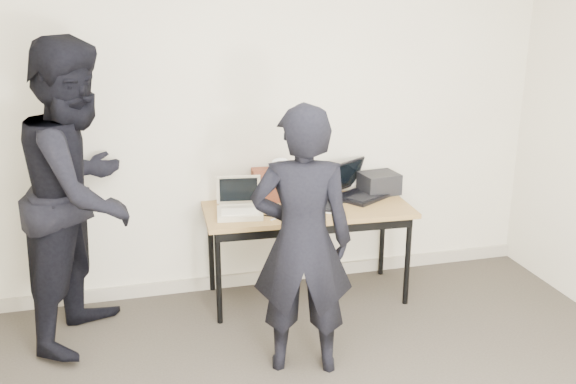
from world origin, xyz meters
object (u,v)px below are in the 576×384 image
object	(u,v)px
leather_satchel	(276,184)
equipment_box	(379,183)
laptop_center	(310,199)
person_typist	(302,242)
person_observer	(81,193)
laptop_beige	(239,207)
laptop_right	(357,189)
desk	(308,215)

from	to	relation	value
leather_satchel	equipment_box	distance (m)	0.81
laptop_center	person_typist	xyz separation A→B (m)	(-0.31, -0.90, 0.05)
person_observer	laptop_beige	bearing A→B (deg)	-60.77
laptop_right	leather_satchel	bearing A→B (deg)	140.10
laptop_beige	leather_satchel	world-z (taller)	same
laptop_right	equipment_box	xyz separation A→B (m)	(0.20, 0.04, 0.02)
laptop_beige	leather_satchel	xyz separation A→B (m)	(0.33, 0.24, 0.08)
laptop_center	person_observer	world-z (taller)	person_observer
laptop_center	desk	bearing A→B (deg)	-127.08
laptop_beige	equipment_box	size ratio (longest dim) A/B	1.28
laptop_right	person_typist	distance (m)	1.26
laptop_center	leather_satchel	xyz separation A→B (m)	(-0.20, 0.20, 0.07)
laptop_right	equipment_box	bearing A→B (deg)	-21.91
laptop_right	person_observer	bearing A→B (deg)	155.01
desk	person_typist	bearing A→B (deg)	-105.90
equipment_box	person_observer	size ratio (longest dim) A/B	0.14
laptop_right	person_observer	xyz separation A→B (m)	(-1.98, -0.28, 0.21)
leather_satchel	equipment_box	xyz separation A→B (m)	(0.81, -0.04, -0.05)
leather_satchel	person_observer	bearing A→B (deg)	-161.10
laptop_center	person_observer	bearing A→B (deg)	-173.80
laptop_right	person_observer	size ratio (longest dim) A/B	0.25
laptop_beige	equipment_box	xyz separation A→B (m)	(1.14, 0.21, 0.03)
desk	laptop_center	distance (m)	0.12
laptop_beige	leather_satchel	distance (m)	0.41
desk	laptop_right	bearing A→B (deg)	22.02
laptop_right	equipment_box	distance (m)	0.20
laptop_center	person_typist	bearing A→B (deg)	-108.37
laptop_center	person_observer	size ratio (longest dim) A/B	0.16
laptop_beige	equipment_box	distance (m)	1.16
equipment_box	laptop_right	bearing A→B (deg)	-168.93
laptop_beige	person_observer	xyz separation A→B (m)	(-1.04, -0.11, 0.22)
equipment_box	person_typist	world-z (taller)	person_typist
person_observer	equipment_box	bearing A→B (deg)	-58.60
laptop_right	person_observer	world-z (taller)	person_observer
desk	laptop_center	bearing A→B (deg)	54.74
laptop_beige	laptop_center	world-z (taller)	laptop_beige
person_typist	desk	bearing A→B (deg)	-93.76
laptop_beige	person_observer	distance (m)	1.07
desk	laptop_right	world-z (taller)	laptop_right
equipment_box	desk	bearing A→B (deg)	-163.07
laptop_center	equipment_box	world-z (taller)	laptop_center
laptop_beige	person_typist	bearing A→B (deg)	-67.99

